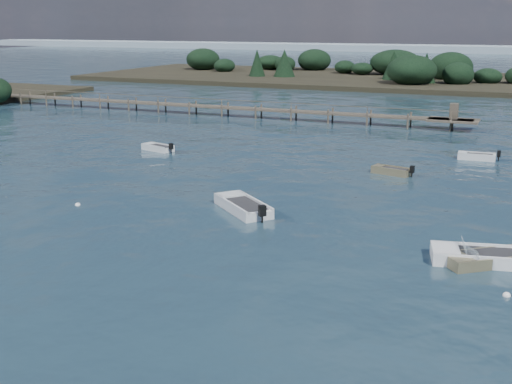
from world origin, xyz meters
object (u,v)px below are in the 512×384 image
at_px(tender_far_grey_b, 477,158).
at_px(dinghy_mid_white_b, 487,261).
at_px(dinghy_mid_white_a, 488,259).
at_px(tender_far_grey, 158,149).
at_px(jetty, 225,107).
at_px(tender_far_white, 391,172).
at_px(dinghy_mid_grey, 243,208).

distance_m(tender_far_grey_b, dinghy_mid_white_b, 23.88).
distance_m(dinghy_mid_white_a, tender_far_grey_b, 23.73).
xyz_separation_m(tender_far_grey, jetty, (-3.96, 21.15, 0.84)).
bearing_deg(dinghy_mid_white_a, tender_far_grey, 148.93).
xyz_separation_m(tender_far_white, jetty, (-24.10, 22.04, 0.84)).
bearing_deg(tender_far_grey_b, dinghy_mid_white_a, -83.97).
bearing_deg(jetty, dinghy_mid_white_a, -50.02).
bearing_deg(tender_far_grey_b, tender_far_grey, -164.89).
bearing_deg(dinghy_mid_grey, tender_far_white, 64.72).
bearing_deg(tender_far_white, tender_far_grey_b, 56.11).
relative_size(tender_far_grey, dinghy_mid_grey, 0.73).
height_order(dinghy_mid_white_a, tender_far_grey_b, dinghy_mid_white_a).
bearing_deg(jetty, tender_far_grey_b, -26.04).
distance_m(tender_far_white, tender_far_grey_b, 9.31).
height_order(dinghy_mid_white_a, dinghy_mid_grey, dinghy_mid_white_a).
height_order(dinghy_mid_white_a, dinghy_mid_white_b, dinghy_mid_white_a).
height_order(tender_far_white, jetty, jetty).
relative_size(dinghy_mid_white_a, dinghy_mid_white_b, 1.36).
distance_m(dinghy_mid_white_a, tender_far_white, 17.63).
bearing_deg(tender_far_grey_b, dinghy_mid_grey, -118.71).
bearing_deg(jetty, tender_far_white, -42.45).
xyz_separation_m(tender_far_grey_b, jetty, (-29.29, 14.31, 0.83)).
xyz_separation_m(dinghy_mid_grey, dinghy_mid_white_b, (13.67, -3.32, -0.03)).
bearing_deg(dinghy_mid_white_b, dinghy_mid_grey, 166.34).
relative_size(tender_far_grey, jetty, 0.05).
distance_m(tender_far_white, jetty, 32.67).
bearing_deg(tender_far_grey, jetty, 100.61).
bearing_deg(tender_far_grey_b, dinghy_mid_white_b, -84.05).
relative_size(dinghy_mid_white_a, tender_far_white, 1.75).
height_order(dinghy_mid_grey, jetty, jetty).
bearing_deg(dinghy_mid_grey, dinghy_mid_white_a, -13.03).
distance_m(tender_far_grey, tender_far_grey_b, 26.24).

